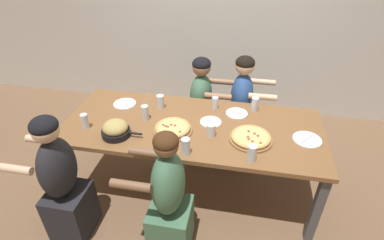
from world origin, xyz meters
name	(u,v)px	position (x,y,z in m)	size (l,w,h in m)	color
ground_plane	(192,184)	(0.00, 0.00, 0.00)	(18.00, 18.00, 0.00)	brown
dining_table	(192,131)	(0.00, 0.00, 0.68)	(2.32, 0.97, 0.75)	brown
pizza_board_main	(173,128)	(-0.15, -0.13, 0.78)	(0.34, 0.34, 0.05)	#996B42
pizza_board_second	(251,138)	(0.52, -0.13, 0.78)	(0.36, 0.36, 0.05)	#996B42
skillet_bowl	(116,129)	(-0.60, -0.28, 0.82)	(0.35, 0.24, 0.14)	black
empty_plate_a	(211,122)	(0.16, 0.06, 0.76)	(0.19, 0.19, 0.02)	white
empty_plate_b	(307,140)	(0.99, -0.04, 0.76)	(0.24, 0.24, 0.02)	white
empty_plate_c	(237,113)	(0.38, 0.25, 0.76)	(0.21, 0.21, 0.02)	white
empty_plate_d	(125,104)	(-0.73, 0.23, 0.76)	(0.23, 0.23, 0.02)	white
drinking_glass_a	(145,113)	(-0.44, 0.01, 0.81)	(0.07, 0.07, 0.14)	silver
drinking_glass_b	(85,122)	(-0.91, -0.22, 0.81)	(0.06, 0.06, 0.14)	silver
drinking_glass_c	(160,102)	(-0.36, 0.24, 0.81)	(0.07, 0.07, 0.13)	silver
drinking_glass_d	(215,104)	(0.17, 0.32, 0.81)	(0.06, 0.06, 0.12)	silver
drinking_glass_e	(211,131)	(0.19, -0.13, 0.81)	(0.08, 0.08, 0.11)	silver
drinking_glass_f	(255,105)	(0.55, 0.35, 0.82)	(0.07, 0.07, 0.14)	silver
drinking_glass_g	(252,153)	(0.53, -0.39, 0.82)	(0.07, 0.07, 0.14)	silver
drinking_glass_h	(186,147)	(0.03, -0.40, 0.82)	(0.07, 0.07, 0.14)	silver
diner_near_center	(169,202)	(-0.04, -0.71, 0.52)	(0.51, 0.40, 1.16)	#477556
diner_far_midright	(241,110)	(0.42, 0.71, 0.53)	(0.51, 0.40, 1.16)	#2D5193
diner_far_center	(201,107)	(-0.03, 0.71, 0.51)	(0.51, 0.40, 1.11)	#477556
diner_near_left	(63,184)	(-0.91, -0.71, 0.54)	(0.51, 0.40, 1.17)	#232328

